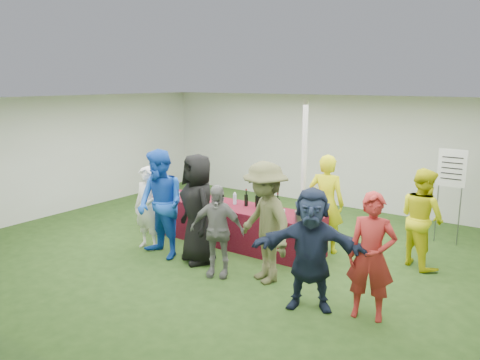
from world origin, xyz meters
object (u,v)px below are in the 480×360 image
Objects in this scene: customer_2 at (198,209)px; wine_list_sign at (451,175)px; customer_1 at (161,204)px; customer_3 at (217,231)px; staff_back at (422,218)px; customer_6 at (371,257)px; staff_pourer at (326,204)px; customer_5 at (311,249)px; dump_bucket at (302,217)px; serving_table at (231,224)px; customer_4 at (265,223)px; customer_0 at (147,208)px.

wine_list_sign is at bearing 74.72° from customer_2.
customer_3 is at bearing 7.32° from customer_1.
staff_back is 2.19m from customer_6.
staff_pourer is at bearing 75.77° from customer_2.
customer_6 is (0.75, 0.19, 0.00)m from customer_5.
staff_back is at bearing 60.59° from customer_2.
serving_table is at bearing 172.16° from dump_bucket.
customer_3 is at bearing 55.86° from staff_pourer.
customer_5 is at bearing -57.92° from dump_bucket.
customer_3 is 2.44m from customer_6.
customer_4 is at bearing 15.79° from customer_1.
customer_0 is 2.53m from customer_4.
customer_1 is (-3.79, -2.16, 0.12)m from staff_back.
staff_back is at bearing 48.24° from customer_5.
staff_back reaches higher than serving_table.
staff_back is 0.99× the size of customer_6.
wine_list_sign is at bearing 35.00° from serving_table.
customer_5 is at bearing -103.95° from wine_list_sign.
customer_1 reaches higher than staff_back.
customer_2 reaches higher than dump_bucket.
serving_table is 2.37× the size of customer_0.
customer_1 reaches higher than staff_pourer.
customer_5 is at bearing -9.42° from customer_0.
customer_4 is (-0.21, -1.71, 0.04)m from staff_pourer.
customer_4 is (0.72, 0.25, 0.20)m from customer_3.
serving_table is at bearing 170.67° from customer_4.
customer_5 reaches higher than customer_3.
customer_2 is at bearing -151.08° from dump_bucket.
staff_pourer is 2.91m from customer_1.
customer_6 reaches higher than serving_table.
customer_1 is at bearing 153.13° from customer_5.
staff_pourer is 2.18m from customer_3.
customer_6 is (4.24, -0.20, 0.07)m from customer_0.
customer_0 is at bearing 172.17° from customer_1.
customer_4 is at bearing 27.20° from customer_2.
dump_bucket is at bearing -7.84° from serving_table.
dump_bucket is 1.48m from customer_5.
staff_pourer is at bearing 87.68° from dump_bucket.
customer_5 reaches higher than customer_0.
customer_2 is (-1.52, -0.84, 0.09)m from dump_bucket.
serving_table is at bearing 145.57° from customer_6.
customer_2 is at bearing 163.57° from customer_6.
customer_4 reaches higher than customer_2.
customer_4 reaches higher than dump_bucket.
staff_back is 1.09× the size of customer_0.
wine_list_sign reaches higher than serving_table.
serving_table is at bearing 41.66° from customer_0.
customer_3 is at bearing -125.61° from wine_list_sign.
serving_table is 3.42m from customer_6.
customer_4 is (1.34, -0.03, 0.00)m from customer_2.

